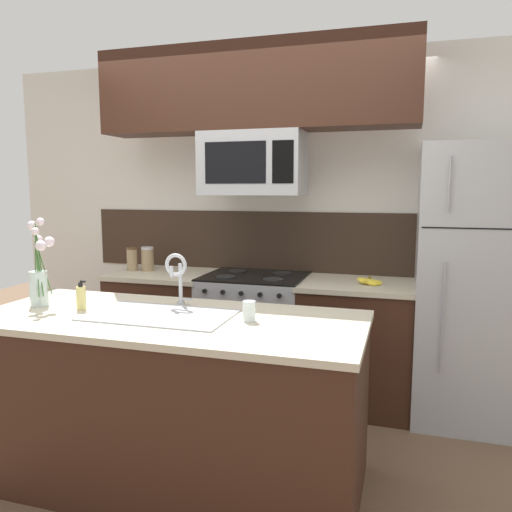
{
  "coord_description": "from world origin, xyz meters",
  "views": [
    {
      "loc": [
        1.08,
        -2.65,
        1.57
      ],
      "look_at": [
        0.2,
        0.27,
        1.16
      ],
      "focal_mm": 35.0,
      "sensor_mm": 36.0,
      "label": 1
    }
  ],
  "objects_px": {
    "banana_bunch": "(370,282)",
    "flower_vase": "(39,277)",
    "microwave": "(254,164)",
    "sink_faucet": "(177,272)",
    "drinking_glass": "(249,311)",
    "storage_jar_medium": "(148,259)",
    "dish_soap_bottle": "(81,298)",
    "refrigerator": "(479,285)",
    "storage_jar_tall": "(132,259)",
    "stove_range": "(255,334)"
  },
  "relations": [
    {
      "from": "stove_range",
      "to": "drinking_glass",
      "type": "distance_m",
      "value": 1.36
    },
    {
      "from": "sink_faucet",
      "to": "dish_soap_bottle",
      "type": "bearing_deg",
      "value": -154.53
    },
    {
      "from": "microwave",
      "to": "dish_soap_bottle",
      "type": "bearing_deg",
      "value": -116.48
    },
    {
      "from": "microwave",
      "to": "refrigerator",
      "type": "relative_size",
      "value": 0.4
    },
    {
      "from": "dish_soap_bottle",
      "to": "drinking_glass",
      "type": "relative_size",
      "value": 1.58
    },
    {
      "from": "microwave",
      "to": "banana_bunch",
      "type": "distance_m",
      "value": 1.19
    },
    {
      "from": "sink_faucet",
      "to": "drinking_glass",
      "type": "relative_size",
      "value": 2.93
    },
    {
      "from": "storage_jar_tall",
      "to": "dish_soap_bottle",
      "type": "bearing_deg",
      "value": -71.32
    },
    {
      "from": "stove_range",
      "to": "microwave",
      "type": "xyz_separation_m",
      "value": [
        0.0,
        -0.02,
        1.29
      ]
    },
    {
      "from": "storage_jar_tall",
      "to": "banana_bunch",
      "type": "xyz_separation_m",
      "value": [
        1.9,
        -0.06,
        -0.07
      ]
    },
    {
      "from": "banana_bunch",
      "to": "sink_faucet",
      "type": "distance_m",
      "value": 1.4
    },
    {
      "from": "storage_jar_medium",
      "to": "microwave",
      "type": "bearing_deg",
      "value": -3.61
    },
    {
      "from": "banana_bunch",
      "to": "flower_vase",
      "type": "xyz_separation_m",
      "value": [
        -1.75,
        -1.18,
        0.14
      ]
    },
    {
      "from": "sink_faucet",
      "to": "dish_soap_bottle",
      "type": "relative_size",
      "value": 1.85
    },
    {
      "from": "storage_jar_medium",
      "to": "sink_faucet",
      "type": "distance_m",
      "value": 1.33
    },
    {
      "from": "storage_jar_medium",
      "to": "storage_jar_tall",
      "type": "bearing_deg",
      "value": -161.06
    },
    {
      "from": "stove_range",
      "to": "dish_soap_bottle",
      "type": "bearing_deg",
      "value": -116.09
    },
    {
      "from": "storage_jar_medium",
      "to": "drinking_glass",
      "type": "height_order",
      "value": "storage_jar_medium"
    },
    {
      "from": "microwave",
      "to": "storage_jar_medium",
      "type": "distance_m",
      "value": 1.19
    },
    {
      "from": "storage_jar_tall",
      "to": "flower_vase",
      "type": "bearing_deg",
      "value": -83.41
    },
    {
      "from": "stove_range",
      "to": "banana_bunch",
      "type": "bearing_deg",
      "value": -4.01
    },
    {
      "from": "microwave",
      "to": "storage_jar_tall",
      "type": "relative_size",
      "value": 3.86
    },
    {
      "from": "storage_jar_tall",
      "to": "banana_bunch",
      "type": "relative_size",
      "value": 1.01
    },
    {
      "from": "dish_soap_bottle",
      "to": "drinking_glass",
      "type": "xyz_separation_m",
      "value": [
        0.96,
        0.04,
        -0.02
      ]
    },
    {
      "from": "microwave",
      "to": "flower_vase",
      "type": "height_order",
      "value": "microwave"
    },
    {
      "from": "storage_jar_tall",
      "to": "sink_faucet",
      "type": "xyz_separation_m",
      "value": [
        0.9,
        -1.03,
        0.1
      ]
    },
    {
      "from": "storage_jar_medium",
      "to": "banana_bunch",
      "type": "bearing_deg",
      "value": -3.13
    },
    {
      "from": "storage_jar_medium",
      "to": "flower_vase",
      "type": "bearing_deg",
      "value": -88.88
    },
    {
      "from": "refrigerator",
      "to": "flower_vase",
      "type": "bearing_deg",
      "value": -152.81
    },
    {
      "from": "dish_soap_bottle",
      "to": "flower_vase",
      "type": "xyz_separation_m",
      "value": [
        -0.28,
        0.01,
        0.1
      ]
    },
    {
      "from": "banana_bunch",
      "to": "flower_vase",
      "type": "relative_size",
      "value": 0.38
    },
    {
      "from": "microwave",
      "to": "banana_bunch",
      "type": "bearing_deg",
      "value": -2.61
    },
    {
      "from": "microwave",
      "to": "sink_faucet",
      "type": "height_order",
      "value": "microwave"
    },
    {
      "from": "storage_jar_tall",
      "to": "drinking_glass",
      "type": "height_order",
      "value": "storage_jar_tall"
    },
    {
      "from": "refrigerator",
      "to": "sink_faucet",
      "type": "height_order",
      "value": "refrigerator"
    },
    {
      "from": "refrigerator",
      "to": "storage_jar_tall",
      "type": "xyz_separation_m",
      "value": [
        -2.61,
        -0.02,
        0.08
      ]
    },
    {
      "from": "microwave",
      "to": "dish_soap_bottle",
      "type": "distance_m",
      "value": 1.58
    },
    {
      "from": "sink_faucet",
      "to": "drinking_glass",
      "type": "distance_m",
      "value": 0.54
    },
    {
      "from": "banana_bunch",
      "to": "flower_vase",
      "type": "height_order",
      "value": "flower_vase"
    },
    {
      "from": "flower_vase",
      "to": "refrigerator",
      "type": "bearing_deg",
      "value": 27.19
    },
    {
      "from": "stove_range",
      "to": "drinking_glass",
      "type": "height_order",
      "value": "drinking_glass"
    },
    {
      "from": "refrigerator",
      "to": "banana_bunch",
      "type": "relative_size",
      "value": 9.76
    },
    {
      "from": "storage_jar_medium",
      "to": "drinking_glass",
      "type": "xyz_separation_m",
      "value": [
        1.27,
        -1.26,
        -0.04
      ]
    },
    {
      "from": "stove_range",
      "to": "storage_jar_tall",
      "type": "height_order",
      "value": "storage_jar_tall"
    },
    {
      "from": "flower_vase",
      "to": "sink_faucet",
      "type": "bearing_deg",
      "value": 15.73
    },
    {
      "from": "microwave",
      "to": "drinking_glass",
      "type": "xyz_separation_m",
      "value": [
        0.34,
        -1.2,
        -0.79
      ]
    },
    {
      "from": "microwave",
      "to": "drinking_glass",
      "type": "height_order",
      "value": "microwave"
    },
    {
      "from": "sink_faucet",
      "to": "dish_soap_bottle",
      "type": "distance_m",
      "value": 0.54
    },
    {
      "from": "refrigerator",
      "to": "storage_jar_tall",
      "type": "bearing_deg",
      "value": -179.49
    },
    {
      "from": "microwave",
      "to": "storage_jar_medium",
      "type": "height_order",
      "value": "microwave"
    }
  ]
}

